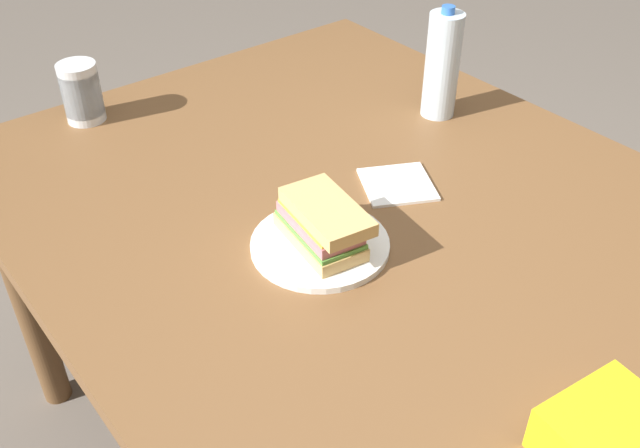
% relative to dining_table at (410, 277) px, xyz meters
% --- Properties ---
extents(dining_table, '(1.73, 1.15, 0.78)m').
position_rel_dining_table_xyz_m(dining_table, '(0.00, 0.00, 0.00)').
color(dining_table, brown).
rests_on(dining_table, ground_plane).
extents(paper_plate, '(0.24, 0.24, 0.01)m').
position_rel_dining_table_xyz_m(paper_plate, '(-0.09, -0.13, 0.09)').
color(paper_plate, white).
rests_on(paper_plate, dining_table).
extents(sandwich, '(0.19, 0.12, 0.08)m').
position_rel_dining_table_xyz_m(sandwich, '(-0.09, -0.13, 0.13)').
color(sandwich, '#DBB26B').
rests_on(sandwich, paper_plate).
extents(water_bottle_tall, '(0.07, 0.07, 0.25)m').
position_rel_dining_table_xyz_m(water_bottle_tall, '(-0.30, 0.37, 0.20)').
color(water_bottle_tall, silver).
rests_on(water_bottle_tall, dining_table).
extents(plastic_cup_stack, '(0.08, 0.08, 0.13)m').
position_rel_dining_table_xyz_m(plastic_cup_stack, '(-0.76, -0.26, 0.15)').
color(plastic_cup_stack, silver).
rests_on(plastic_cup_stack, dining_table).
extents(paper_napkin, '(0.18, 0.18, 0.01)m').
position_rel_dining_table_xyz_m(paper_napkin, '(-0.14, 0.10, 0.08)').
color(paper_napkin, white).
rests_on(paper_napkin, dining_table).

